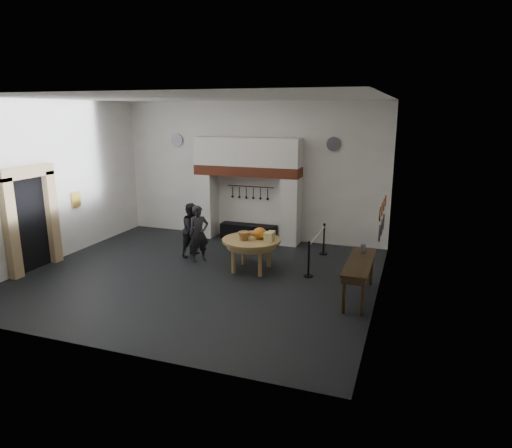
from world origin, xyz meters
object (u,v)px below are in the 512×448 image
(barrier_post_far, at_px, (324,240))
(iron_range, at_px, (249,232))
(barrier_post_near, at_px, (309,260))
(side_table, at_px, (360,262))
(visitor_near, at_px, (199,234))
(visitor_far, at_px, (193,230))
(work_table, at_px, (251,240))

(barrier_post_far, bearing_deg, iron_range, 163.07)
(barrier_post_near, bearing_deg, side_table, -35.04)
(barrier_post_far, bearing_deg, side_table, -64.91)
(side_table, bearing_deg, iron_range, 137.16)
(visitor_near, distance_m, visitor_far, 0.57)
(visitor_near, height_order, side_table, visitor_near)
(work_table, xyz_separation_m, barrier_post_far, (1.56, 2.03, -0.39))
(work_table, height_order, visitor_near, visitor_near)
(iron_range, height_order, side_table, side_table)
(work_table, height_order, visitor_far, visitor_far)
(work_table, bearing_deg, visitor_far, 163.09)
(work_table, distance_m, visitor_near, 1.69)
(visitor_far, bearing_deg, visitor_near, -119.25)
(side_table, relative_size, barrier_post_far, 2.44)
(visitor_near, xyz_separation_m, barrier_post_far, (3.24, 1.80, -0.36))
(visitor_far, xyz_separation_m, side_table, (5.03, -1.58, 0.08))
(work_table, relative_size, visitor_far, 0.99)
(visitor_near, relative_size, side_table, 0.73)
(work_table, distance_m, visitor_far, 2.17)
(visitor_far, height_order, side_table, visitor_far)
(barrier_post_near, bearing_deg, barrier_post_far, 90.00)
(work_table, distance_m, barrier_post_far, 2.59)
(iron_range, bearing_deg, work_table, -68.18)
(iron_range, distance_m, visitor_near, 2.73)
(barrier_post_far, bearing_deg, visitor_near, -150.90)
(iron_range, xyz_separation_m, barrier_post_far, (2.71, -0.82, 0.20))
(side_table, height_order, barrier_post_near, same)
(visitor_far, relative_size, barrier_post_near, 1.76)
(visitor_far, xyz_separation_m, barrier_post_far, (3.64, 1.40, -0.34))
(work_table, xyz_separation_m, visitor_far, (-2.07, 0.63, -0.05))
(side_table, xyz_separation_m, barrier_post_near, (-1.39, 0.98, -0.42))
(work_table, bearing_deg, visitor_near, 172.17)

